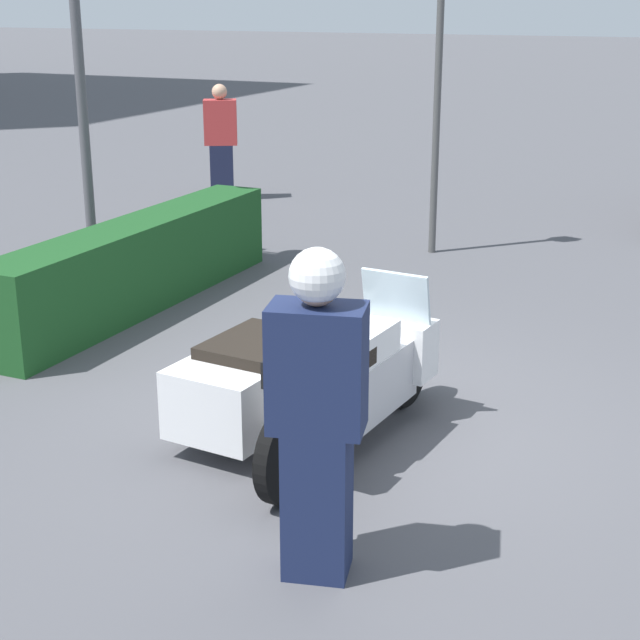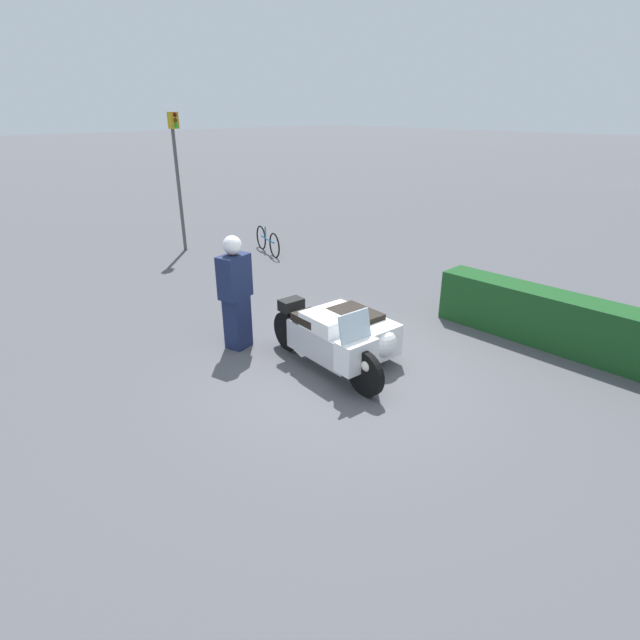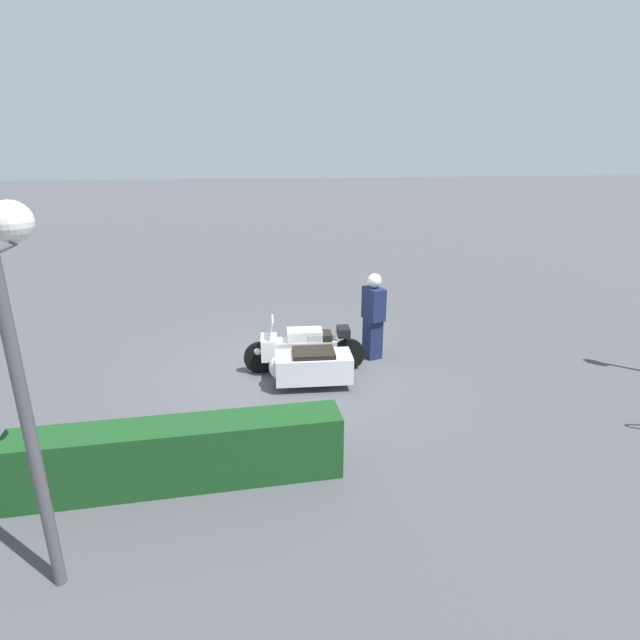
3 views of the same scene
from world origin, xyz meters
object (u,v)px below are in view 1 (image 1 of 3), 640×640
object	(u,v)px
hedge_bush_curbside	(139,264)
pedestrian_bystander	(221,143)
officer_rider	(317,409)
police_motorcycle	(305,376)
traffic_light_near	(438,54)

from	to	relation	value
hedge_bush_curbside	pedestrian_bystander	bearing A→B (deg)	21.30
officer_rider	hedge_bush_curbside	distance (m)	5.38
police_motorcycle	traffic_light_near	size ratio (longest dim) A/B	0.66
traffic_light_near	pedestrian_bystander	bearing A→B (deg)	-99.68
police_motorcycle	hedge_bush_curbside	xyz separation A→B (m)	(2.15, 2.94, -0.01)
hedge_bush_curbside	pedestrian_bystander	distance (m)	5.76
officer_rider	traffic_light_near	world-z (taller)	traffic_light_near
pedestrian_bystander	police_motorcycle	bearing A→B (deg)	-174.60
officer_rider	traffic_light_near	bearing A→B (deg)	-0.58
police_motorcycle	traffic_light_near	xyz separation A→B (m)	(5.60, 0.88, 1.98)
traffic_light_near	pedestrian_bystander	distance (m)	4.81
hedge_bush_curbside	traffic_light_near	bearing A→B (deg)	-30.83
officer_rider	traffic_light_near	distance (m)	7.57
police_motorcycle	pedestrian_bystander	bearing A→B (deg)	38.81
traffic_light_near	pedestrian_bystander	size ratio (longest dim) A/B	2.07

